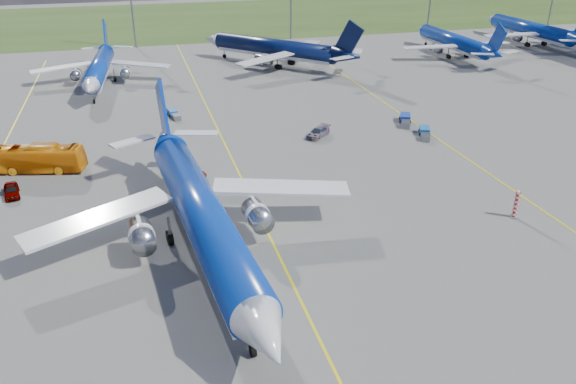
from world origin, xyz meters
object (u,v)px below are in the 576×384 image
object	(u,v)px
bg_jet_ene	(528,44)
baggage_tug_c	(174,114)
warning_post	(516,204)
bg_jet_nnw	(102,85)
baggage_tug_e	(425,133)
service_car_c	(318,132)
apron_bus	(34,159)
bg_jet_ne	(451,56)
service_car_b	(190,174)
main_airliner	(205,253)
baggage_tug_w	(405,120)
service_car_a	(11,190)
bg_jet_n	(274,65)

from	to	relation	value
bg_jet_ene	baggage_tug_c	world-z (taller)	bg_jet_ene
warning_post	bg_jet_nnw	xyz separation A→B (m)	(-43.43, 66.83, -1.50)
bg_jet_ene	baggage_tug_e	size ratio (longest dim) A/B	8.29
service_car_c	baggage_tug_c	distance (m)	24.44
warning_post	apron_bus	bearing A→B (deg)	152.35
service_car_c	bg_jet_ne	bearing A→B (deg)	90.47
baggage_tug_c	baggage_tug_e	xyz separation A→B (m)	(34.49, -18.74, 0.03)
apron_bus	service_car_b	size ratio (longest dim) A/B	3.00
main_airliner	baggage_tug_e	bearing A→B (deg)	28.05
bg_jet_ne	apron_bus	world-z (taller)	bg_jet_ne
apron_bus	baggage_tug_e	distance (m)	53.09
warning_post	baggage_tug_w	world-z (taller)	warning_post
service_car_b	main_airliner	bearing A→B (deg)	-161.67
apron_bus	service_car_a	size ratio (longest dim) A/B	3.05
bg_jet_ene	apron_bus	size ratio (longest dim) A/B	3.28
bg_jet_ne	bg_jet_n	bearing A→B (deg)	-2.85
warning_post	bg_jet_n	distance (m)	74.11
apron_bus	baggage_tug_c	world-z (taller)	apron_bus
bg_jet_n	apron_bus	xyz separation A→B (m)	(-42.72, -47.28, 1.70)
warning_post	service_car_c	distance (m)	31.41
bg_jet_n	baggage_tug_w	bearing A→B (deg)	61.15
bg_jet_n	baggage_tug_c	size ratio (longest dim) A/B	9.00
warning_post	bg_jet_n	world-z (taller)	bg_jet_n
bg_jet_n	bg_jet_ene	size ratio (longest dim) A/B	1.03
warning_post	baggage_tug_w	xyz separation A→B (m)	(2.46, 30.90, -0.96)
bg_jet_n	baggage_tug_w	xyz separation A→B (m)	(10.15, -42.79, 0.54)
bg_jet_ene	service_car_a	bearing A→B (deg)	26.56
bg_jet_ne	service_car_c	distance (m)	63.68
bg_jet_ene	service_car_c	bearing A→B (deg)	33.35
apron_bus	baggage_tug_e	size ratio (longest dim) A/B	2.53
bg_jet_ne	baggage_tug_e	distance (m)	56.80
main_airliner	baggage_tug_e	size ratio (longest dim) A/B	9.27
bg_jet_ene	baggage_tug_e	world-z (taller)	bg_jet_ene
bg_jet_n	apron_bus	bearing A→B (deg)	5.71
bg_jet_n	baggage_tug_e	bearing A→B (deg)	59.78
bg_jet_n	bg_jet_ene	bearing A→B (deg)	142.34
bg_jet_nnw	service_car_c	world-z (taller)	bg_jet_nnw
bg_jet_ene	baggage_tug_c	distance (m)	98.74
apron_bus	service_car_c	size ratio (longest dim) A/B	2.62
bg_jet_nnw	baggage_tug_c	bearing A→B (deg)	-58.88
service_car_b	baggage_tug_c	xyz separation A→B (m)	(0.21, 24.68, -0.10)
bg_jet_nnw	main_airliner	xyz separation A→B (m)	(10.82, -65.22, 0.00)
warning_post	apron_bus	xyz separation A→B (m)	(-50.42, 26.42, 0.20)
apron_bus	baggage_tug_w	bearing A→B (deg)	-71.39
bg_jet_ne	service_car_b	xyz separation A→B (m)	(-66.42, -53.05, 0.57)
service_car_c	bg_jet_ene	bearing A→B (deg)	82.39
baggage_tug_w	baggage_tug_e	distance (m)	5.98
baggage_tug_c	bg_jet_n	bearing A→B (deg)	40.98
bg_jet_nnw	baggage_tug_c	size ratio (longest dim) A/B	8.03
apron_bus	baggage_tug_c	size ratio (longest dim) A/B	2.67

